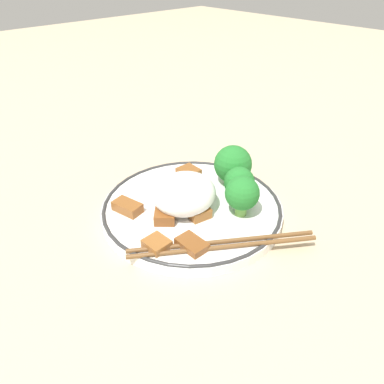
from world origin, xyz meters
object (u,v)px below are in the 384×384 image
(broccoli_back_left, at_px, (242,194))
(chopsticks, at_px, (223,244))
(broccoli_back_right, at_px, (234,165))
(broccoli_back_center, at_px, (239,183))
(plate, at_px, (192,208))

(broccoli_back_left, xyz_separation_m, chopsticks, (-0.06, -0.03, -0.03))
(broccoli_back_left, relative_size, chopsticks, 0.29)
(chopsticks, bearing_deg, broccoli_back_right, 36.55)
(broccoli_back_center, relative_size, broccoli_back_right, 0.81)
(plate, xyz_separation_m, chopsticks, (-0.03, -0.08, 0.01))
(plate, height_order, chopsticks, chopsticks)
(broccoli_back_right, xyz_separation_m, chopsticks, (-0.11, -0.08, -0.03))
(plate, distance_m, broccoli_back_right, 0.09)
(broccoli_back_left, height_order, broccoli_back_center, broccoli_back_left)
(broccoli_back_left, distance_m, broccoli_back_right, 0.07)
(broccoli_back_center, distance_m, chopsticks, 0.10)
(plate, bearing_deg, broccoli_back_left, -62.05)
(broccoli_back_center, xyz_separation_m, chopsticks, (-0.08, -0.05, -0.02))
(broccoli_back_center, distance_m, broccoli_back_right, 0.04)
(broccoli_back_left, height_order, broccoli_back_right, broccoli_back_right)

